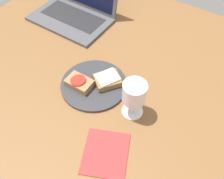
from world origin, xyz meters
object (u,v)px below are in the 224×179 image
at_px(plate, 94,85).
at_px(napkin, 106,153).
at_px(laptop, 76,8).
at_px(sandwich_with_tomato, 79,82).
at_px(wine_glass, 134,95).
at_px(sandwich_with_cheese, 107,80).

height_order(plate, napkin, plate).
bearing_deg(laptop, napkin, -44.32).
relative_size(sandwich_with_tomato, wine_glass, 0.68).
bearing_deg(plate, sandwich_with_tomato, -138.03).
relative_size(sandwich_with_cheese, napkin, 0.78).
xyz_separation_m(plate, sandwich_with_tomato, (-0.04, -0.03, 0.02)).
distance_m(plate, laptop, 0.44).
bearing_deg(sandwich_with_tomato, wine_glass, 2.77).
height_order(sandwich_with_tomato, laptop, laptop).
xyz_separation_m(sandwich_with_tomato, wine_glass, (0.21, 0.01, 0.07)).
bearing_deg(sandwich_with_cheese, sandwich_with_tomato, -138.19).
bearing_deg(plate, sandwich_with_cheese, 41.65).
xyz_separation_m(sandwich_with_tomato, napkin, (0.22, -0.16, -0.02)).
relative_size(plate, laptop, 0.67).
height_order(laptop, napkin, laptop).
height_order(plate, sandwich_with_tomato, sandwich_with_tomato).
distance_m(sandwich_with_tomato, laptop, 0.44).
height_order(sandwich_with_cheese, wine_glass, wine_glass).
bearing_deg(napkin, laptop, 135.68).
distance_m(plate, sandwich_with_tomato, 0.06).
distance_m(sandwich_with_tomato, wine_glass, 0.23).
height_order(plate, sandwich_with_cheese, sandwich_with_cheese).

